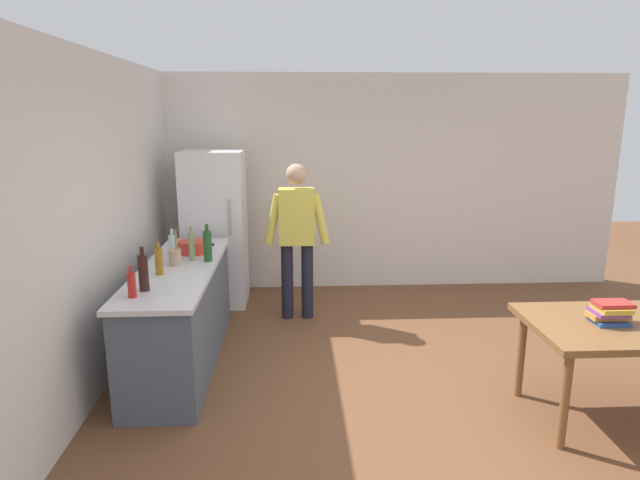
{
  "coord_description": "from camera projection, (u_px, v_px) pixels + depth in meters",
  "views": [
    {
      "loc": [
        -0.98,
        -3.78,
        2.19
      ],
      "look_at": [
        -0.73,
        1.29,
        1.01
      ],
      "focal_mm": 30.09,
      "sensor_mm": 36.0,
      "label": 1
    }
  ],
  "objects": [
    {
      "name": "book_stack",
      "position": [
        610.0,
        312.0,
        3.8
      ],
      "size": [
        0.27,
        0.2,
        0.16
      ],
      "color": "#284C8E",
      "rests_on": "dining_table"
    },
    {
      "name": "refrigerator",
      "position": [
        215.0,
        229.0,
        6.26
      ],
      "size": [
        0.7,
        0.67,
        1.8
      ],
      "color": "white",
      "rests_on": "ground_plane"
    },
    {
      "name": "kitchen_counter",
      "position": [
        181.0,
        315.0,
        4.8
      ],
      "size": [
        0.64,
        2.2,
        0.9
      ],
      "color": "#4C5666",
      "rests_on": "ground_plane"
    },
    {
      "name": "bottle_sauce_red",
      "position": [
        132.0,
        285.0,
        3.88
      ],
      "size": [
        0.06,
        0.06,
        0.24
      ],
      "color": "#B22319",
      "rests_on": "kitchen_counter"
    },
    {
      "name": "bottle_vinegar_tall",
      "position": [
        192.0,
        246.0,
        4.87
      ],
      "size": [
        0.06,
        0.06,
        0.32
      ],
      "color": "gray",
      "rests_on": "kitchen_counter"
    },
    {
      "name": "bottle_wine_green",
      "position": [
        208.0,
        245.0,
        4.84
      ],
      "size": [
        0.08,
        0.08,
        0.34
      ],
      "color": "#1E5123",
      "rests_on": "kitchen_counter"
    },
    {
      "name": "cooking_pot",
      "position": [
        193.0,
        247.0,
        5.15
      ],
      "size": [
        0.4,
        0.28,
        0.12
      ],
      "color": "red",
      "rests_on": "kitchen_counter"
    },
    {
      "name": "dining_table",
      "position": [
        627.0,
        332.0,
        3.84
      ],
      "size": [
        1.4,
        0.9,
        0.75
      ],
      "color": "brown",
      "rests_on": "ground_plane"
    },
    {
      "name": "bottle_wine_dark",
      "position": [
        143.0,
        272.0,
        4.02
      ],
      "size": [
        0.08,
        0.08,
        0.34
      ],
      "color": "black",
      "rests_on": "kitchen_counter"
    },
    {
      "name": "bottle_water_clear",
      "position": [
        173.0,
        248.0,
        4.83
      ],
      "size": [
        0.07,
        0.07,
        0.3
      ],
      "color": "silver",
      "rests_on": "kitchen_counter"
    },
    {
      "name": "bottle_oil_amber",
      "position": [
        159.0,
        261.0,
        4.43
      ],
      "size": [
        0.06,
        0.06,
        0.28
      ],
      "color": "#996619",
      "rests_on": "kitchen_counter"
    },
    {
      "name": "utensil_jar",
      "position": [
        175.0,
        256.0,
        4.72
      ],
      "size": [
        0.11,
        0.11,
        0.32
      ],
      "color": "tan",
      "rests_on": "kitchen_counter"
    },
    {
      "name": "ground_plane",
      "position": [
        420.0,
        401.0,
        4.22
      ],
      "size": [
        14.0,
        14.0,
        0.0
      ],
      "primitive_type": "plane",
      "color": "brown"
    },
    {
      "name": "wall_left",
      "position": [
        76.0,
        232.0,
        3.98
      ],
      "size": [
        0.12,
        5.6,
        2.7
      ],
      "primitive_type": "cube",
      "color": "silver",
      "rests_on": "ground_plane"
    },
    {
      "name": "person",
      "position": [
        297.0,
        231.0,
        5.75
      ],
      "size": [
        0.7,
        0.22,
        1.7
      ],
      "color": "#1E1E2D",
      "rests_on": "ground_plane"
    },
    {
      "name": "wall_back",
      "position": [
        370.0,
        183.0,
        6.83
      ],
      "size": [
        6.4,
        0.12,
        2.7
      ],
      "primitive_type": "cube",
      "color": "silver",
      "rests_on": "ground_plane"
    }
  ]
}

